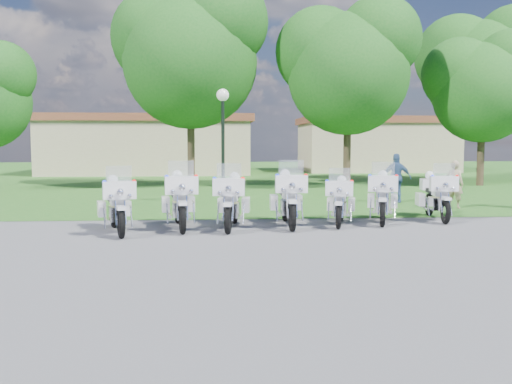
{
  "coord_description": "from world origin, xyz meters",
  "views": [
    {
      "loc": [
        -1.24,
        -13.26,
        2.22
      ],
      "look_at": [
        -0.23,
        1.2,
        0.95
      ],
      "focal_mm": 40.0,
      "sensor_mm": 36.0,
      "label": 1
    }
  ],
  "objects": [
    {
      "name": "motorcycle_0",
      "position": [
        -3.71,
        0.93,
        0.7
      ],
      "size": [
        1.23,
        2.44,
        1.67
      ],
      "rotation": [
        0.0,
        0.0,
        3.41
      ],
      "color": "black",
      "rests_on": "ground"
    },
    {
      "name": "grass_lawn",
      "position": [
        0.0,
        27.0,
        0.0
      ],
      "size": [
        100.0,
        48.0,
        0.01
      ],
      "primitive_type": "cube",
      "color": "#27631F",
      "rests_on": "ground"
    },
    {
      "name": "bystander_a",
      "position": [
        6.73,
        5.25,
        0.8
      ],
      "size": [
        0.69,
        0.67,
        1.61
      ],
      "primitive_type": "imported",
      "rotation": [
        0.0,
        0.0,
        2.42
      ],
      "color": "tan",
      "rests_on": "ground"
    },
    {
      "name": "bystander_c",
      "position": [
        5.37,
        7.2,
        0.9
      ],
      "size": [
        1.14,
        0.73,
        1.8
      ],
      "primitive_type": "imported",
      "rotation": [
        0.0,
        0.0,
        2.84
      ],
      "color": "#395689",
      "rests_on": "ground"
    },
    {
      "name": "motorcycle_4",
      "position": [
        2.12,
        1.93,
        0.65
      ],
      "size": [
        1.14,
        2.28,
        1.56
      ],
      "rotation": [
        0.0,
        0.0,
        2.88
      ],
      "color": "black",
      "rests_on": "ground"
    },
    {
      "name": "building_east",
      "position": [
        11.0,
        30.0,
        2.07
      ],
      "size": [
        11.44,
        7.28,
        4.1
      ],
      "color": "tan",
      "rests_on": "ground"
    },
    {
      "name": "motorcycle_2",
      "position": [
        -0.84,
        1.44,
        0.72
      ],
      "size": [
        1.02,
        2.55,
        1.71
      ],
      "rotation": [
        0.0,
        0.0,
        3.02
      ],
      "color": "black",
      "rests_on": "ground"
    },
    {
      "name": "ground",
      "position": [
        0.0,
        0.0,
        0.0
      ],
      "size": [
        100.0,
        100.0,
        0.0
      ],
      "primitive_type": "plane",
      "color": "#5A5A5F",
      "rests_on": "ground"
    },
    {
      "name": "motorcycle_6",
      "position": [
        5.09,
        2.7,
        0.69
      ],
      "size": [
        0.98,
        2.45,
        1.65
      ],
      "rotation": [
        0.0,
        0.0,
        3.02
      ],
      "color": "black",
      "rests_on": "ground"
    },
    {
      "name": "building_west",
      "position": [
        -6.0,
        28.0,
        2.07
      ],
      "size": [
        14.56,
        8.32,
        4.1
      ],
      "color": "tan",
      "rests_on": "ground"
    },
    {
      "name": "tree_3",
      "position": [
        12.19,
        15.01,
        5.19
      ],
      "size": [
        5.88,
        5.02,
        7.84
      ],
      "color": "#38281C",
      "rests_on": "ground"
    },
    {
      "name": "lamp_post",
      "position": [
        -1.0,
        6.99,
        3.1
      ],
      "size": [
        0.44,
        0.44,
        4.09
      ],
      "color": "black",
      "rests_on": "ground"
    },
    {
      "name": "motorcycle_1",
      "position": [
        -2.2,
        1.55,
        0.74
      ],
      "size": [
        1.07,
        2.64,
        1.78
      ],
      "rotation": [
        0.0,
        0.0,
        3.27
      ],
      "color": "black",
      "rests_on": "ground"
    },
    {
      "name": "tree_1",
      "position": [
        -2.53,
        15.07,
        6.75
      ],
      "size": [
        7.65,
        6.53,
        10.2
      ],
      "color": "#38281C",
      "rests_on": "ground"
    },
    {
      "name": "motorcycle_3",
      "position": [
        0.67,
        1.78,
        0.74
      ],
      "size": [
        0.89,
        2.65,
        1.78
      ],
      "rotation": [
        0.0,
        0.0,
        3.11
      ],
      "color": "black",
      "rests_on": "ground"
    },
    {
      "name": "tree_4",
      "position": [
        13.73,
        18.25,
        6.48
      ],
      "size": [
        7.35,
        6.27,
        9.8
      ],
      "color": "#38281C",
      "rests_on": "ground"
    },
    {
      "name": "tree_2",
      "position": [
        5.06,
        14.14,
        6.04
      ],
      "size": [
        6.84,
        5.84,
        9.12
      ],
      "color": "#38281C",
      "rests_on": "ground"
    },
    {
      "name": "motorcycle_5",
      "position": [
        3.4,
        2.29,
        0.71
      ],
      "size": [
        1.28,
        2.47,
        1.71
      ],
      "rotation": [
        0.0,
        0.0,
        2.86
      ],
      "color": "black",
      "rests_on": "ground"
    }
  ]
}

